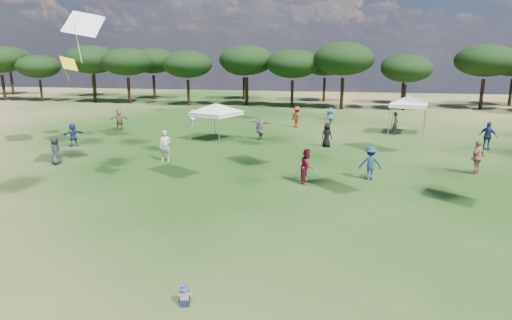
% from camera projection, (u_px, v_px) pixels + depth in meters
% --- Properties ---
extents(tree_line, '(108.78, 17.63, 7.77)m').
position_uv_depth(tree_line, '(336.00, 61.00, 51.72)').
color(tree_line, black).
rests_on(tree_line, ground).
extents(tent_left, '(5.28, 5.28, 2.95)m').
position_uv_depth(tent_left, '(216.00, 105.00, 30.30)').
color(tent_left, gray).
rests_on(tent_left, ground).
extents(tent_right, '(5.34, 5.34, 3.27)m').
position_uv_depth(tent_right, '(409.00, 97.00, 32.74)').
color(tent_right, gray).
rests_on(tent_right, ground).
extents(toddler, '(0.39, 0.42, 0.53)m').
position_uv_depth(toddler, '(185.00, 296.00, 10.26)').
color(toddler, black).
rests_on(toddler, ground).
extents(festival_crowd, '(28.63, 20.49, 1.83)m').
position_uv_depth(festival_crowd, '(267.00, 130.00, 29.99)').
color(festival_crowd, beige).
rests_on(festival_crowd, ground).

